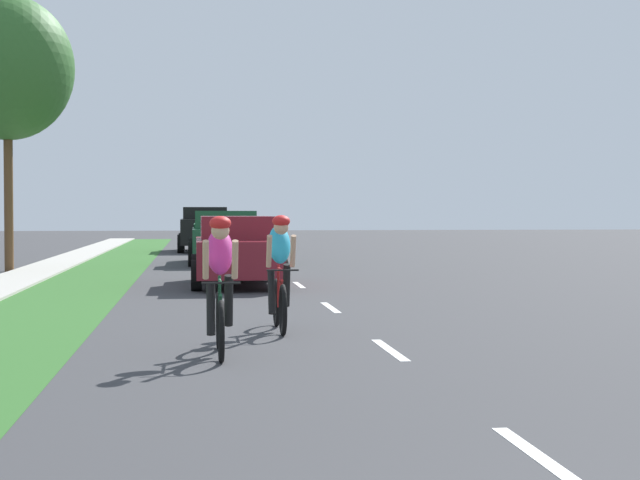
% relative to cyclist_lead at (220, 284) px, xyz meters
% --- Properties ---
extents(ground_plane, '(120.00, 120.00, 0.00)m').
position_rel_cyclist_lead_xyz_m(ground_plane, '(1.99, 11.52, -0.81)').
color(ground_plane, '#38383A').
extents(grass_verge, '(2.12, 70.00, 0.01)m').
position_rel_cyclist_lead_xyz_m(grass_verge, '(-2.72, 11.52, -0.81)').
color(grass_verge, '#2D6026').
rests_on(grass_verge, ground_plane).
extents(sidewalk_concrete, '(1.38, 70.00, 0.10)m').
position_rel_cyclist_lead_xyz_m(sidewalk_concrete, '(-4.47, 11.52, -0.81)').
color(sidewalk_concrete, '#B2ADA3').
rests_on(sidewalk_concrete, ground_plane).
extents(lane_markings_center, '(0.12, 52.71, 0.01)m').
position_rel_cyclist_lead_xyz_m(lane_markings_center, '(1.99, 15.52, -0.81)').
color(lane_markings_center, white).
rests_on(lane_markings_center, ground_plane).
extents(cyclist_lead, '(0.42, 1.72, 1.58)m').
position_rel_cyclist_lead_xyz_m(cyclist_lead, '(0.00, 0.00, 0.00)').
color(cyclist_lead, black).
rests_on(cyclist_lead, ground_plane).
extents(cyclist_trailing, '(0.42, 1.72, 1.58)m').
position_rel_cyclist_lead_xyz_m(cyclist_trailing, '(0.86, 2.18, 0.00)').
color(cyclist_trailing, black).
rests_on(cyclist_trailing, ground_plane).
extents(sedan_maroon, '(1.98, 4.30, 1.52)m').
position_rel_cyclist_lead_xyz_m(sedan_maroon, '(0.62, 10.47, -0.04)').
color(sedan_maroon, maroon).
rests_on(sedan_maroon, ground_plane).
extents(pickup_dark_green, '(2.22, 5.10, 1.64)m').
position_rel_cyclist_lead_xyz_m(pickup_dark_green, '(0.62, 19.38, 0.02)').
color(pickup_dark_green, '#194C2D').
rests_on(pickup_dark_green, ground_plane).
extents(suv_black, '(2.15, 4.70, 1.79)m').
position_rel_cyclist_lead_xyz_m(suv_black, '(0.10, 28.86, 0.14)').
color(suv_black, black).
rests_on(suv_black, ground_plane).
extents(street_tree_near, '(3.53, 3.53, 7.43)m').
position_rel_cyclist_lead_xyz_m(street_tree_near, '(-5.27, 16.23, 4.66)').
color(street_tree_near, brown).
rests_on(street_tree_near, ground_plane).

